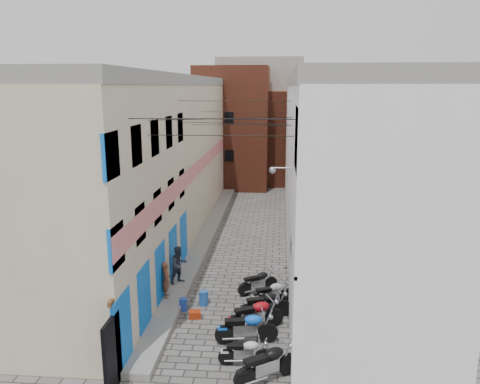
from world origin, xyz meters
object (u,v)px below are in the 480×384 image
(motorcycle_d, at_px, (255,314))
(water_jug_near, at_px, (183,304))
(motorcycle_c, at_px, (246,326))
(motorcycle_f, at_px, (272,292))
(motorcycle_g, at_px, (258,281))
(person_a, at_px, (166,279))
(water_jug_far, at_px, (204,298))
(person_b, at_px, (179,265))
(motorcycle_b, at_px, (245,351))
(motorcycle_a, at_px, (267,362))
(motorcycle_e, at_px, (265,304))
(red_crate, at_px, (195,314))

(motorcycle_d, bearing_deg, water_jug_near, -138.61)
(motorcycle_c, xyz_separation_m, motorcycle_f, (0.78, 2.84, -0.07))
(motorcycle_f, bearing_deg, motorcycle_g, -179.54)
(person_a, bearing_deg, motorcycle_g, -86.80)
(motorcycle_c, height_order, water_jug_far, motorcycle_c)
(motorcycle_f, relative_size, motorcycle_g, 1.02)
(motorcycle_f, bearing_deg, person_b, -135.75)
(motorcycle_d, bearing_deg, person_b, -158.48)
(motorcycle_c, distance_m, water_jug_near, 3.38)
(motorcycle_b, bearing_deg, motorcycle_a, 36.56)
(motorcycle_c, bearing_deg, person_b, -151.77)
(motorcycle_e, height_order, person_a, person_a)
(motorcycle_c, distance_m, red_crate, 2.63)
(motorcycle_f, bearing_deg, motorcycle_b, -37.72)
(motorcycle_f, height_order, motorcycle_g, motorcycle_f)
(motorcycle_b, distance_m, water_jug_near, 4.31)
(motorcycle_c, relative_size, motorcycle_e, 1.05)
(motorcycle_b, relative_size, person_a, 1.14)
(motorcycle_c, xyz_separation_m, motorcycle_g, (0.19, 3.93, -0.08))
(person_a, bearing_deg, motorcycle_f, -103.83)
(motorcycle_a, bearing_deg, motorcycle_f, 146.57)
(motorcycle_c, relative_size, motorcycle_d, 0.98)
(motorcycle_f, bearing_deg, person_a, -116.15)
(motorcycle_d, xyz_separation_m, motorcycle_g, (-0.04, 3.04, -0.09))
(motorcycle_g, xyz_separation_m, water_jug_near, (-2.79, -1.80, -0.30))
(motorcycle_c, bearing_deg, motorcycle_a, 10.96)
(motorcycle_f, bearing_deg, motorcycle_a, -27.90)
(motorcycle_c, height_order, motorcycle_g, motorcycle_c)
(water_jug_far, bearing_deg, motorcycle_a, -60.72)
(water_jug_far, bearing_deg, person_b, 131.32)
(motorcycle_c, relative_size, water_jug_near, 4.45)
(motorcycle_b, distance_m, motorcycle_e, 3.07)
(motorcycle_a, height_order, motorcycle_g, motorcycle_a)
(person_a, xyz_separation_m, red_crate, (1.35, -1.15, -0.85))
(motorcycle_c, bearing_deg, water_jug_far, -154.01)
(water_jug_far, bearing_deg, motorcycle_g, 31.15)
(water_jug_near, distance_m, water_jug_far, 0.89)
(person_b, bearing_deg, person_a, -145.82)
(motorcycle_a, relative_size, motorcycle_e, 1.06)
(motorcycle_c, bearing_deg, motorcycle_e, 153.13)
(motorcycle_g, bearing_deg, motorcycle_f, -5.25)
(motorcycle_e, height_order, water_jug_far, motorcycle_e)
(motorcycle_g, bearing_deg, person_a, -104.83)
(motorcycle_d, height_order, red_crate, motorcycle_d)
(motorcycle_f, bearing_deg, red_crate, -93.63)
(motorcycle_e, bearing_deg, motorcycle_c, -36.43)
(motorcycle_f, bearing_deg, water_jug_far, -114.10)
(motorcycle_g, bearing_deg, motorcycle_c, -36.19)
(motorcycle_a, bearing_deg, motorcycle_d, 156.98)
(motorcycle_a, height_order, motorcycle_d, motorcycle_d)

